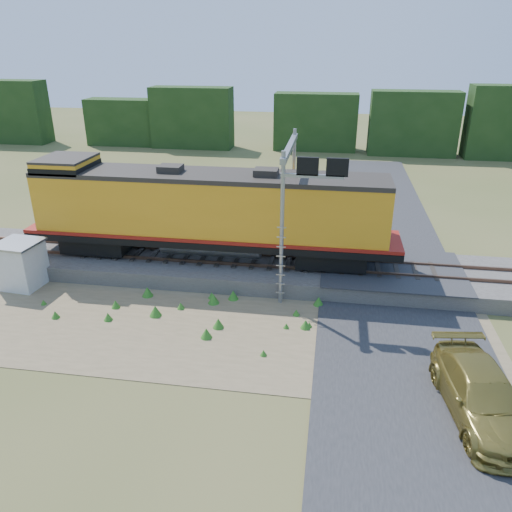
% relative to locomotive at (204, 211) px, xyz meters
% --- Properties ---
extents(ground, '(140.00, 140.00, 0.00)m').
position_rel_locomotive_xyz_m(ground, '(2.56, -6.00, -3.40)').
color(ground, '#475123').
rests_on(ground, ground).
extents(ballast, '(70.00, 5.00, 0.80)m').
position_rel_locomotive_xyz_m(ballast, '(2.56, 0.00, -3.00)').
color(ballast, slate).
rests_on(ballast, ground).
extents(rails, '(70.00, 1.54, 0.16)m').
position_rel_locomotive_xyz_m(rails, '(2.56, 0.00, -2.52)').
color(rails, brown).
rests_on(rails, ballast).
extents(dirt_shoulder, '(26.00, 8.00, 0.03)m').
position_rel_locomotive_xyz_m(dirt_shoulder, '(0.56, -5.50, -3.38)').
color(dirt_shoulder, '#8C7754').
rests_on(dirt_shoulder, ground).
extents(road, '(7.00, 66.00, 0.86)m').
position_rel_locomotive_xyz_m(road, '(9.56, -5.26, -3.31)').
color(road, '#38383A').
rests_on(road, ground).
extents(tree_line_north, '(130.00, 3.00, 6.50)m').
position_rel_locomotive_xyz_m(tree_line_north, '(2.56, 32.00, -0.33)').
color(tree_line_north, '#1A3513').
rests_on(tree_line_north, ground).
extents(weed_clumps, '(15.00, 6.20, 0.56)m').
position_rel_locomotive_xyz_m(weed_clumps, '(-0.94, -5.90, -3.40)').
color(weed_clumps, '#337521').
rests_on(weed_clumps, ground).
extents(locomotive, '(19.14, 2.92, 4.94)m').
position_rel_locomotive_xyz_m(locomotive, '(0.00, 0.00, 0.00)').
color(locomotive, black).
rests_on(locomotive, rails).
extents(shed, '(2.15, 2.15, 2.35)m').
position_rel_locomotive_xyz_m(shed, '(-8.61, -3.05, -2.21)').
color(shed, silver).
rests_on(shed, ground).
extents(signal_gantry, '(2.83, 6.20, 7.15)m').
position_rel_locomotive_xyz_m(signal_gantry, '(4.62, -0.67, 1.96)').
color(signal_gantry, gray).
rests_on(signal_gantry, ground).
extents(car, '(2.92, 5.68, 1.58)m').
position_rel_locomotive_xyz_m(car, '(11.56, -9.41, -2.61)').
color(car, olive).
rests_on(car, ground).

